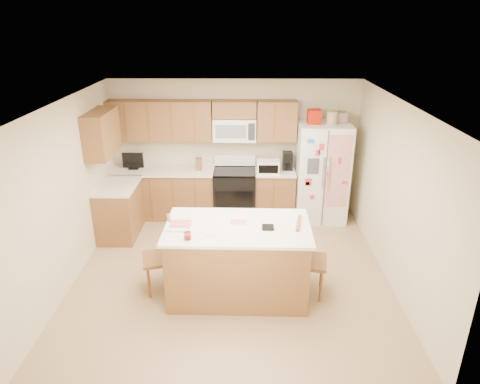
{
  "coord_description": "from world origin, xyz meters",
  "views": [
    {
      "loc": [
        0.19,
        -5.4,
        3.53
      ],
      "look_at": [
        0.12,
        0.35,
        1.14
      ],
      "focal_mm": 32.0,
      "sensor_mm": 36.0,
      "label": 1
    }
  ],
  "objects_px": {
    "island": "(238,260)",
    "windsor_chair_left": "(161,257)",
    "refrigerator": "(322,171)",
    "windsor_chair_back": "(244,240)",
    "windsor_chair_right": "(308,260)",
    "stove": "(235,193)"
  },
  "relations": [
    {
      "from": "windsor_chair_back",
      "to": "windsor_chair_right",
      "type": "relative_size",
      "value": 0.88
    },
    {
      "from": "refrigerator",
      "to": "windsor_chair_right",
      "type": "relative_size",
      "value": 1.93
    },
    {
      "from": "stove",
      "to": "windsor_chair_right",
      "type": "distance_m",
      "value": 2.62
    },
    {
      "from": "stove",
      "to": "island",
      "type": "distance_m",
      "value": 2.43
    },
    {
      "from": "refrigerator",
      "to": "windsor_chair_back",
      "type": "distance_m",
      "value": 2.24
    },
    {
      "from": "windsor_chair_left",
      "to": "windsor_chair_right",
      "type": "bearing_deg",
      "value": -1.94
    },
    {
      "from": "island",
      "to": "windsor_chair_left",
      "type": "distance_m",
      "value": 1.05
    },
    {
      "from": "stove",
      "to": "windsor_chair_right",
      "type": "xyz_separation_m",
      "value": [
        1.04,
        -2.4,
        0.03
      ]
    },
    {
      "from": "stove",
      "to": "windsor_chair_left",
      "type": "relative_size",
      "value": 1.09
    },
    {
      "from": "stove",
      "to": "refrigerator",
      "type": "xyz_separation_m",
      "value": [
        1.57,
        -0.06,
        0.45
      ]
    },
    {
      "from": "windsor_chair_left",
      "to": "island",
      "type": "bearing_deg",
      "value": -5.11
    },
    {
      "from": "refrigerator",
      "to": "windsor_chair_left",
      "type": "bearing_deg",
      "value": -137.96
    },
    {
      "from": "windsor_chair_left",
      "to": "windsor_chair_back",
      "type": "distance_m",
      "value": 1.28
    },
    {
      "from": "windsor_chair_back",
      "to": "windsor_chair_right",
      "type": "bearing_deg",
      "value": -37.26
    },
    {
      "from": "windsor_chair_right",
      "to": "island",
      "type": "bearing_deg",
      "value": -178.39
    },
    {
      "from": "island",
      "to": "windsor_chair_right",
      "type": "height_order",
      "value": "island"
    },
    {
      "from": "stove",
      "to": "windsor_chair_right",
      "type": "relative_size",
      "value": 1.07
    },
    {
      "from": "refrigerator",
      "to": "island",
      "type": "relative_size",
      "value": 1.08
    },
    {
      "from": "windsor_chair_back",
      "to": "windsor_chair_right",
      "type": "height_order",
      "value": "windsor_chair_right"
    },
    {
      "from": "windsor_chair_right",
      "to": "stove",
      "type": "bearing_deg",
      "value": 113.38
    },
    {
      "from": "windsor_chair_left",
      "to": "windsor_chair_right",
      "type": "relative_size",
      "value": 0.98
    },
    {
      "from": "refrigerator",
      "to": "island",
      "type": "height_order",
      "value": "refrigerator"
    }
  ]
}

